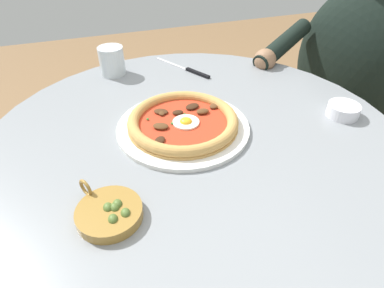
{
  "coord_description": "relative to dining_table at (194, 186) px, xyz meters",
  "views": [
    {
      "loc": [
        0.56,
        -0.2,
        1.18
      ],
      "look_at": [
        0.04,
        -0.02,
        0.75
      ],
      "focal_mm": 30.16,
      "sensor_mm": 36.0,
      "label": 1
    }
  ],
  "objects": [
    {
      "name": "diner_person",
      "position": [
        -0.27,
        0.67,
        -0.07
      ],
      "size": [
        0.44,
        0.57,
        1.14
      ],
      "color": "#282833",
      "rests_on": "ground"
    },
    {
      "name": "olive_pan",
      "position": [
        0.18,
        -0.21,
        0.18
      ],
      "size": [
        0.13,
        0.11,
        0.04
      ],
      "color": "olive",
      "rests_on": "dining_table"
    },
    {
      "name": "cafe_chair_diner",
      "position": [
        -0.32,
        0.81,
        -0.04
      ],
      "size": [
        0.55,
        0.55,
        0.9
      ],
      "color": "#504A45",
      "rests_on": "ground"
    },
    {
      "name": "ramekin_capers",
      "position": [
        0.04,
        0.37,
        0.18
      ],
      "size": [
        0.08,
        0.08,
        0.03
      ],
      "color": "white",
      "rests_on": "dining_table"
    },
    {
      "name": "dining_table",
      "position": [
        0.0,
        0.0,
        0.0
      ],
      "size": [
        0.96,
        0.96,
        0.75
      ],
      "color": "gray",
      "rests_on": "ground"
    },
    {
      "name": "water_glass",
      "position": [
        -0.38,
        -0.13,
        0.2
      ],
      "size": [
        0.07,
        0.07,
        0.08
      ],
      "color": "silver",
      "rests_on": "dining_table"
    },
    {
      "name": "steak_knife",
      "position": [
        -0.32,
        0.1,
        0.17
      ],
      "size": [
        0.2,
        0.12,
        0.01
      ],
      "color": "silver",
      "rests_on": "dining_table"
    },
    {
      "name": "pizza_on_plate",
      "position": [
        -0.03,
        -0.02,
        0.18
      ],
      "size": [
        0.31,
        0.31,
        0.04
      ],
      "color": "white",
      "rests_on": "dining_table"
    }
  ]
}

